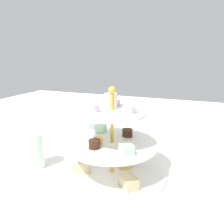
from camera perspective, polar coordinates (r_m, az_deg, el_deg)
name	(u,v)px	position (r m, az deg, el deg)	size (l,w,h in m)	color
ground_plane	(112,175)	(0.67, 0.00, -15.58)	(2.40, 2.40, 0.00)	white
tiered_serving_stand	(112,150)	(0.63, 0.01, -9.53)	(0.30, 0.30, 0.25)	white
water_glass_tall_right	(217,178)	(0.57, 24.91, -14.90)	(0.07, 0.07, 0.13)	silver
water_glass_short_left	(87,132)	(0.88, -6.21, -5.07)	(0.06, 0.06, 0.08)	silver
teacup_with_saucer	(124,134)	(0.91, 3.11, -5.51)	(0.09, 0.09, 0.05)	white
butter_knife_right	(185,149)	(0.87, 17.84, -8.88)	(0.17, 0.01, 0.00)	silver
water_glass_mid_back	(34,151)	(0.73, -19.10, -9.22)	(0.06, 0.06, 0.10)	silver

